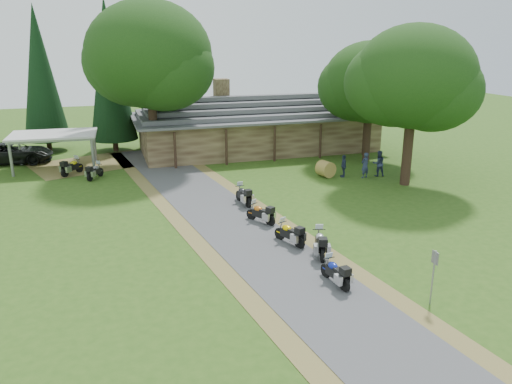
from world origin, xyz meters
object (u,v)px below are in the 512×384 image
object	(u,v)px
carport	(55,151)
motorcycle_row_d	(261,212)
lodge	(258,122)
car_dark_suv	(13,148)
hay_bale	(326,169)
motorcycle_carport_b	(95,171)
motorcycle_row_e	(243,194)
motorcycle_row_a	(335,271)
motorcycle_carport_a	(72,166)
motorcycle_row_b	(320,242)
motorcycle_row_c	(289,232)

from	to	relation	value
carport	motorcycle_row_d	world-z (taller)	carport
lodge	carport	distance (m)	16.80
carport	car_dark_suv	xyz separation A→B (m)	(-3.36, 2.76, -0.11)
hay_bale	motorcycle_carport_b	bearing A→B (deg)	164.69
motorcycle_row_e	hay_bale	xyz separation A→B (m)	(7.37, 4.26, -0.06)
lodge	car_dark_suv	world-z (taller)	lodge
lodge	motorcycle_row_d	xyz separation A→B (m)	(-5.38, -17.54, -1.86)
lodge	hay_bale	size ratio (longest dim) A/B	18.82
car_dark_suv	hay_bale	bearing A→B (deg)	-110.09
motorcycle_row_d	motorcycle_carport_b	distance (m)	14.60
motorcycle_carport_b	hay_bale	bearing A→B (deg)	-73.07
motorcycle_row_a	motorcycle_row_e	bearing A→B (deg)	-4.05
lodge	motorcycle_row_d	world-z (taller)	lodge
carport	motorcycle_row_e	xyz separation A→B (m)	(11.27, -12.64, -0.72)
motorcycle_row_e	hay_bale	world-z (taller)	motorcycle_row_e
lodge	motorcycle_carport_a	world-z (taller)	lodge
motorcycle_row_b	motorcycle_row_e	bearing A→B (deg)	26.40
carport	motorcycle_carport_b	world-z (taller)	carport
car_dark_suv	motorcycle_row_a	xyz separation A→B (m)	(15.38, -26.29, -0.65)
car_dark_suv	motorcycle_row_d	bearing A→B (deg)	-135.09
lodge	motorcycle_row_c	distance (m)	21.39
motorcycle_carport_b	motorcycle_row_b	bearing A→B (deg)	-117.31
lodge	motorcycle_row_c	xyz separation A→B (m)	(-4.95, -20.73, -1.84)
car_dark_suv	motorcycle_row_c	world-z (taller)	car_dark_suv
motorcycle_row_c	motorcycle_carport_b	size ratio (longest dim) A/B	1.03
carport	motorcycle_carport_a	size ratio (longest dim) A/B	3.25
carport	motorcycle_row_c	size ratio (longest dim) A/B	3.51
lodge	motorcycle_row_e	size ratio (longest dim) A/B	11.69
motorcycle_row_a	motorcycle_row_d	size ratio (longest dim) A/B	0.99
motorcycle_row_a	motorcycle_row_c	xyz separation A→B (m)	(-0.28, 4.41, 0.02)
motorcycle_row_b	motorcycle_carport_a	xyz separation A→B (m)	(-11.41, 18.32, 0.01)
motorcycle_row_c	motorcycle_row_d	xyz separation A→B (m)	(-0.44, 3.19, -0.01)
carport	motorcycle_row_b	size ratio (longest dim) A/B	3.28
lodge	hay_bale	distance (m)	10.36
motorcycle_row_e	motorcycle_carport_b	world-z (taller)	motorcycle_row_e
motorcycle_carport_b	motorcycle_row_d	bearing A→B (deg)	-112.16
car_dark_suv	hay_bale	size ratio (longest dim) A/B	5.67
carport	hay_bale	size ratio (longest dim) A/B	5.47
hay_bale	motorcycle_row_a	bearing A→B (deg)	-113.60
motorcycle_row_b	motorcycle_row_c	size ratio (longest dim) A/B	1.07
motorcycle_row_e	car_dark_suv	bearing A→B (deg)	36.56
hay_bale	motorcycle_row_d	bearing A→B (deg)	-134.21
motorcycle_row_c	motorcycle_carport_a	world-z (taller)	motorcycle_carport_a
car_dark_suv	motorcycle_carport_b	world-z (taller)	car_dark_suv
motorcycle_row_a	motorcycle_carport_b	bearing A→B (deg)	17.33
motorcycle_carport_a	motorcycle_row_a	bearing A→B (deg)	-112.84
car_dark_suv	motorcycle_row_b	distance (m)	28.43
carport	motorcycle_row_a	distance (m)	26.43
carport	motorcycle_carport_b	size ratio (longest dim) A/B	3.62
carport	hay_bale	distance (m)	20.45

